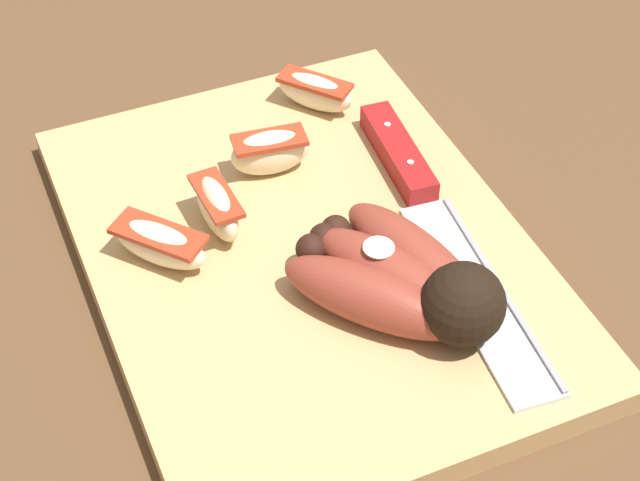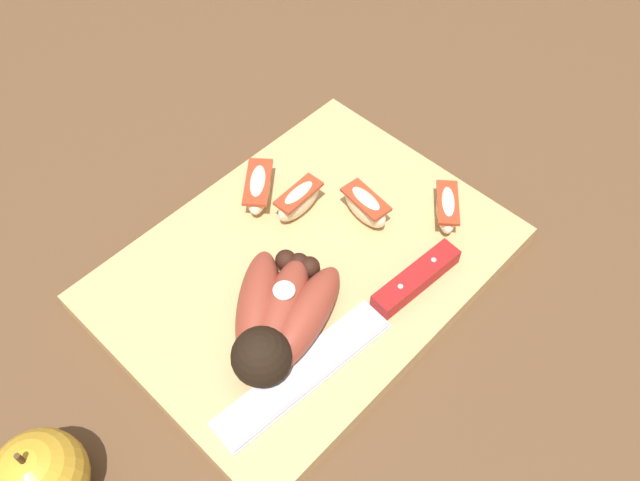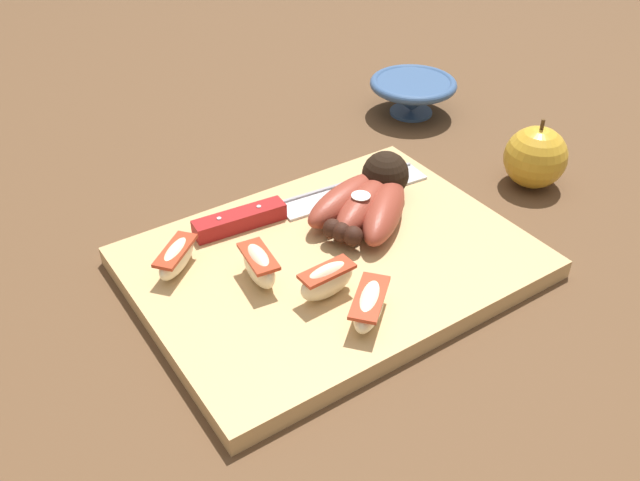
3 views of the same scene
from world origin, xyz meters
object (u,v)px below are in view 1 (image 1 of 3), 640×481
Objects in this scene: apple_wedge_near at (160,243)px; chefs_knife at (424,198)px; banana_bunch at (405,281)px; apple_wedge_middle at (270,152)px; apple_wedge_far at (217,207)px; apple_wedge_extra at (315,91)px.

chefs_knife is at bearing 83.71° from apple_wedge_near.
apple_wedge_middle is (-0.15, -0.03, -0.00)m from banana_bunch.
banana_bunch reaches higher than apple_wedge_far.
apple_wedge_extra is at bearing 172.30° from banana_bunch.
apple_wedge_middle and apple_wedge_far have the same top height.
apple_wedge_middle is at bearing -131.58° from chefs_knife.
apple_wedge_extra is (-0.06, 0.06, -0.00)m from apple_wedge_middle.
apple_wedge_middle is at bearing 119.21° from apple_wedge_near.
apple_wedge_far reaches higher than apple_wedge_near.
banana_bunch is at bearing -35.11° from chefs_knife.
banana_bunch is at bearing 11.38° from apple_wedge_middle.
apple_wedge_extra is (-0.21, 0.03, -0.01)m from banana_bunch.
apple_wedge_far is (0.04, -0.05, -0.00)m from apple_wedge_middle.
chefs_knife is 0.14m from apple_wedge_extra.
chefs_knife is at bearing 48.42° from apple_wedge_middle.
banana_bunch is 2.48× the size of apple_wedge_far.
chefs_knife is at bearing 144.89° from banana_bunch.
banana_bunch is 2.45× the size of apple_wedge_middle.
apple_wedge_near is at bearing -54.38° from apple_wedge_extra.
apple_wedge_far is at bearing -104.06° from chefs_knife.
apple_wedge_extra is (-0.11, 0.16, -0.00)m from apple_wedge_near.
apple_wedge_near is at bearing -96.29° from chefs_knife.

